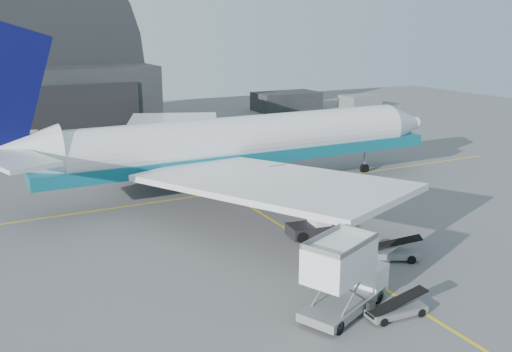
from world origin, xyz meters
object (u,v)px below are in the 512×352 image
airliner (229,144)px  belt_loader_a (396,310)px  catering_truck (344,276)px  pushback_tug (314,227)px  belt_loader_b (386,252)px

airliner → belt_loader_a: bearing=-94.4°
catering_truck → pushback_tug: bearing=40.5°
catering_truck → airliner: bearing=55.8°
catering_truck → belt_loader_b: catering_truck is taller
pushback_tug → belt_loader_a: pushback_tug is taller
airliner → pushback_tug: bearing=-86.7°
catering_truck → belt_loader_a: size_ratio=1.79×
airliner → catering_truck: 29.51m
catering_truck → pushback_tug: size_ratio=1.67×
airliner → belt_loader_b: (3.22, -23.31, -4.86)m
pushback_tug → airliner: bearing=101.1°
pushback_tug → belt_loader_a: size_ratio=1.07×
airliner → pushback_tug: airliner is taller
airliner → pushback_tug: (0.94, -16.15, -4.72)m
pushback_tug → belt_loader_b: bearing=-64.6°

